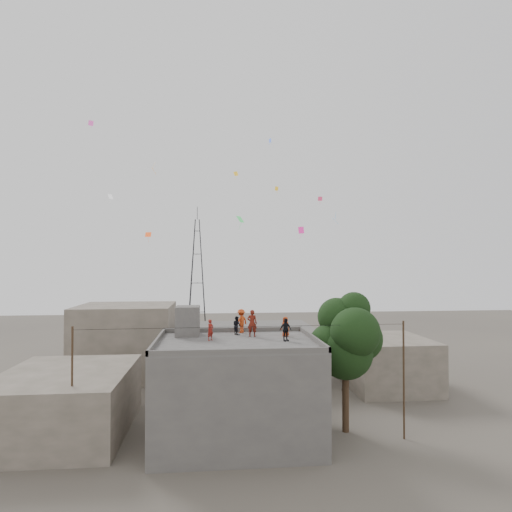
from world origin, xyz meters
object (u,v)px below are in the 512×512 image
at_px(stair_head_box, 188,321).
at_px(tree, 347,338).
at_px(transmission_tower, 197,277).
at_px(person_red_adult, 252,323).
at_px(person_dark_adult, 285,330).

xyz_separation_m(stair_head_box, tree, (10.57, -2.00, -1.00)).
height_order(tree, transmission_tower, transmission_tower).
bearing_deg(person_red_adult, person_dark_adult, 147.47).
distance_m(tree, transmission_tower, 41.12).
bearing_deg(person_dark_adult, stair_head_box, 133.54).
bearing_deg(person_dark_adult, tree, -13.00).
bearing_deg(tree, transmission_tower, 106.09).
bearing_deg(person_dark_adult, person_red_adult, 113.76).
distance_m(stair_head_box, transmission_tower, 37.46).
bearing_deg(transmission_tower, person_dark_adult, -79.97).
bearing_deg(tree, person_red_adult, 169.92).
bearing_deg(tree, stair_head_box, 169.26).
bearing_deg(stair_head_box, tree, -10.74).
xyz_separation_m(stair_head_box, person_red_adult, (4.34, -0.90, -0.10)).
relative_size(stair_head_box, transmission_tower, 0.10).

